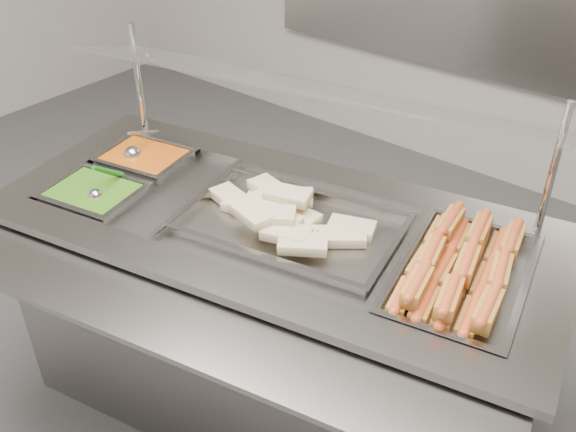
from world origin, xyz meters
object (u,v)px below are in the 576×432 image
Objects in this scene: pan_hotdogs at (461,284)px; serving_spoon at (98,191)px; steam_counter at (276,319)px; ladle at (133,153)px; pan_wraps at (291,229)px; sneeze_guard at (305,90)px.

serving_spoon is (-1.09, -0.36, 0.05)m from pan_hotdogs.
pan_hotdogs is (0.56, 0.11, 0.38)m from steam_counter.
pan_wraps is at bearing 1.47° from ladle.
ladle is 1.13× the size of serving_spoon.
pan_wraps is at bearing -168.58° from pan_hotdogs.
sneeze_guard is at bearing 42.35° from serving_spoon.
steam_counter is 0.78m from sneeze_guard.
serving_spoon is at bearing -154.89° from steam_counter.
serving_spoon reaches higher than pan_hotdogs.
pan_hotdogs is 3.45× the size of serving_spoon.
pan_hotdogs is at bearing 11.42° from steam_counter.
serving_spoon is at bearing -64.57° from ladle.
pan_hotdogs is at bearing 11.42° from pan_wraps.
serving_spoon is at bearing -156.06° from pan_wraps.
sneeze_guard is 2.76× the size of pan_hotdogs.
pan_hotdogs is at bearing -7.86° from sneeze_guard.
pan_hotdogs reaches higher than steam_counter.
ladle is at bearing -174.27° from pan_hotdogs.
ladle is at bearing 115.43° from serving_spoon.
pan_hotdogs is 0.81× the size of pan_wraps.
sneeze_guard is 2.25× the size of pan_wraps.
pan_wraps is (0.05, 0.01, 0.39)m from steam_counter.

